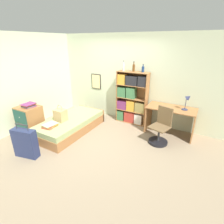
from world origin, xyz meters
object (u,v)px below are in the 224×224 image
object	(u,v)px
dresser	(30,120)
desk_lamp	(188,100)
handbag	(61,115)
bottle_brown	(134,68)
bookcase	(131,100)
desk	(171,116)
bed	(71,124)
bottle_green	(124,67)
bottle_clear	(143,69)
magazine_pile_on_dresser	(29,105)
suitcase	(25,143)
book_stack_on_bed	(50,125)
desk_chair	(160,132)

from	to	relation	value
dresser	desk_lamp	bearing A→B (deg)	26.82
handbag	bottle_brown	size ratio (longest dim) A/B	1.60
bookcase	bottle_brown	distance (m)	0.94
bookcase	desk_lamp	bearing A→B (deg)	-5.24
desk_lamp	dresser	bearing A→B (deg)	-153.18
bottle_brown	desk	size ratio (longest dim) A/B	0.23
handbag	bookcase	bearing A→B (deg)	50.58
bed	bookcase	xyz separation A→B (m)	(1.21, 1.35, 0.54)
handbag	desk	xyz separation A→B (m)	(2.55, 1.44, -0.02)
dresser	desk	distance (m)	3.79
bottle_green	bottle_clear	world-z (taller)	bottle_green
magazine_pile_on_dresser	bookcase	size ratio (longest dim) A/B	0.22
bottle_brown	desk	xyz separation A→B (m)	(1.20, -0.19, -1.15)
bed	suitcase	distance (m)	1.40
handbag	dresser	bearing A→B (deg)	-152.88
bed	suitcase	world-z (taller)	suitcase
magazine_pile_on_dresser	bookcase	distance (m)	2.85
bed	suitcase	size ratio (longest dim) A/B	2.54
bed	magazine_pile_on_dresser	world-z (taller)	magazine_pile_on_dresser
bottle_green	desk	xyz separation A→B (m)	(1.50, -0.15, -1.15)
book_stack_on_bed	bookcase	distance (m)	2.41
suitcase	bookcase	xyz separation A→B (m)	(1.25, 2.75, 0.41)
bottle_brown	desk_lamp	world-z (taller)	bottle_brown
bookcase	bed	bearing A→B (deg)	-131.87
bottle_brown	magazine_pile_on_dresser	bearing A→B (deg)	-135.92
handbag	suitcase	size ratio (longest dim) A/B	0.57
desk	desk_lamp	distance (m)	0.61
bed	bookcase	bearing A→B (deg)	48.13
bottle_green	bottle_brown	distance (m)	0.30
bed	dresser	bearing A→B (deg)	-143.56
bottle_clear	bottle_brown	bearing A→B (deg)	-176.55
bed	handbag	bearing A→B (deg)	-112.96
magazine_pile_on_dresser	desk	distance (m)	3.75
handbag	bottle_brown	world-z (taller)	bottle_brown
magazine_pile_on_dresser	bookcase	world-z (taller)	bookcase
book_stack_on_bed	bottle_brown	size ratio (longest dim) A/B	1.39
dresser	bottle_green	bearing A→B (deg)	47.49
bookcase	desk_chair	bearing A→B (deg)	-33.39
bookcase	desk	world-z (taller)	bookcase
book_stack_on_bed	bookcase	bearing A→B (deg)	56.79
bottle_clear	suitcase	bearing A→B (deg)	-119.14
bed	desk_lamp	world-z (taller)	desk_lamp
desk_lamp	bottle_green	bearing A→B (deg)	175.93
suitcase	desk_chair	xyz separation A→B (m)	(2.38, 2.00, -0.04)
bottle_clear	dresser	bearing A→B (deg)	-139.50
magazine_pile_on_dresser	bottle_clear	bearing A→B (deg)	40.84
bed	handbag	distance (m)	0.45
bookcase	handbag	bearing A→B (deg)	-129.42
bed	desk_lamp	distance (m)	3.16
bed	bottle_green	size ratio (longest dim) A/B	6.84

